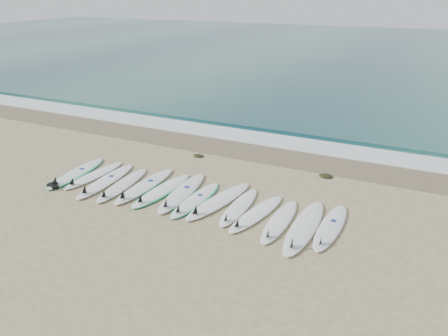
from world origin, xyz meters
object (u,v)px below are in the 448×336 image
at_px(surfboard_0, 76,173).
at_px(leash_coil, 53,186).
at_px(surfboard_13, 330,228).
at_px(surfboard_7, 195,200).

bearing_deg(surfboard_0, leash_coil, -92.78).
relative_size(surfboard_0, surfboard_13, 1.09).
bearing_deg(leash_coil, surfboard_13, 8.27).
bearing_deg(surfboard_13, surfboard_0, -177.92).
relative_size(surfboard_7, surfboard_13, 0.97).
xyz_separation_m(surfboard_7, surfboard_13, (3.55, 0.12, 0.01)).
distance_m(surfboard_7, surfboard_13, 3.55).
bearing_deg(surfboard_7, surfboard_13, 2.85).
height_order(surfboard_0, surfboard_13, surfboard_0).
xyz_separation_m(surfboard_0, surfboard_7, (4.13, 0.02, -0.00)).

